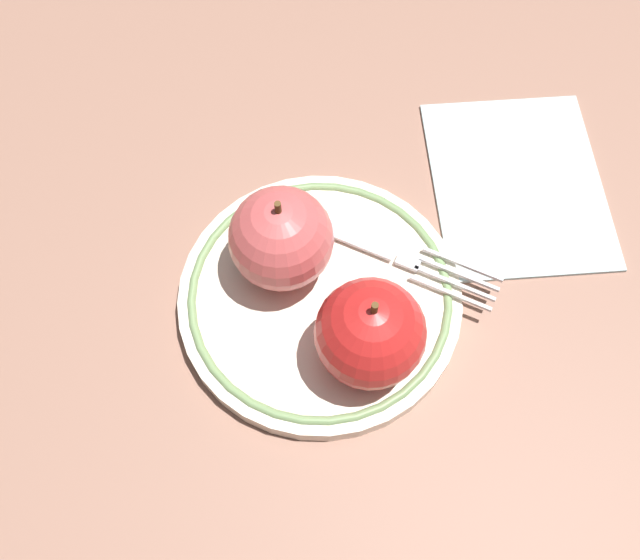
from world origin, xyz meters
TOP-DOWN VIEW (x-y plane):
  - ground_plane at (0.00, 0.00)m, footprint 2.00×2.00m
  - plate at (-0.01, 0.01)m, footprint 0.19×0.19m
  - apple_red_whole at (0.05, 0.02)m, footprint 0.07×0.07m
  - apple_second_whole at (-0.04, -0.00)m, footprint 0.07×0.07m
  - fork at (-0.02, 0.06)m, footprint 0.14×0.12m
  - napkin_folded at (-0.03, 0.19)m, footprint 0.19×0.18m

SIDE VIEW (x-z plane):
  - ground_plane at x=0.00m, z-range 0.00..0.00m
  - napkin_folded at x=-0.03m, z-range 0.00..0.01m
  - plate at x=-0.01m, z-range 0.00..0.02m
  - fork at x=-0.02m, z-range 0.02..0.02m
  - apple_red_whole at x=0.05m, z-range 0.01..0.09m
  - apple_second_whole at x=-0.04m, z-range 0.01..0.09m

